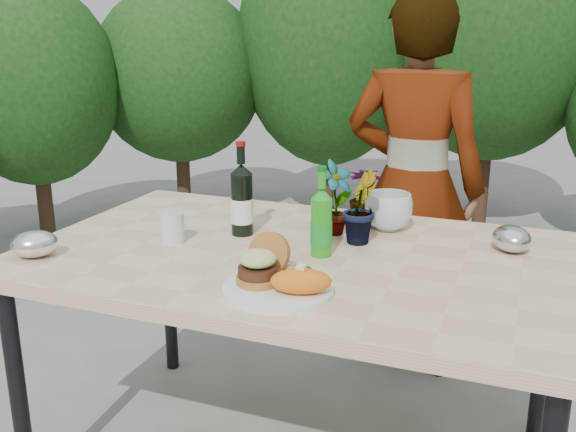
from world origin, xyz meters
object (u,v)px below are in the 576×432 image
(dinner_plate, at_px, (278,289))
(person, at_px, (414,187))
(patio_table, at_px, (298,269))
(wine_bottle, at_px, (242,201))

(dinner_plate, bearing_deg, person, 83.61)
(patio_table, relative_size, dinner_plate, 5.71)
(person, bearing_deg, wine_bottle, 63.16)
(patio_table, bearing_deg, wine_bottle, 157.77)
(patio_table, distance_m, wine_bottle, 0.29)
(wine_bottle, relative_size, person, 0.19)
(wine_bottle, bearing_deg, person, 61.59)
(dinner_plate, distance_m, person, 1.14)
(patio_table, distance_m, person, 0.86)
(dinner_plate, height_order, person, person)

